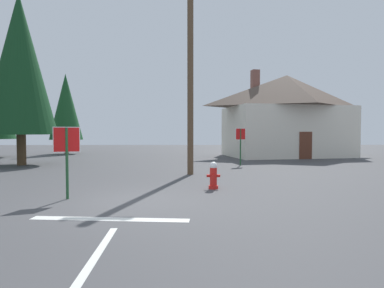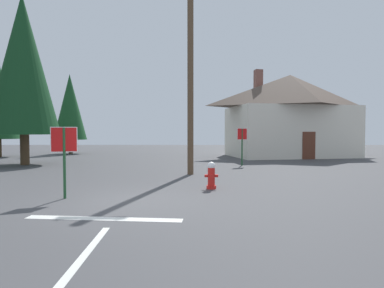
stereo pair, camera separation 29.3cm
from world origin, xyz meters
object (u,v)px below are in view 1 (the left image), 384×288
(house, at_px, (286,114))
(pine_tree_short_left, at_px, (20,64))
(pine_tree_tall_left, at_px, (66,107))
(fire_hydrant, at_px, (213,175))
(utility_pole, at_px, (190,68))
(stop_sign_near, at_px, (67,148))
(stop_sign_far, at_px, (240,139))

(house, xyz_separation_m, pine_tree_short_left, (-18.04, -6.69, 2.58))
(pine_tree_short_left, bearing_deg, pine_tree_tall_left, 95.87)
(fire_hydrant, distance_m, utility_pole, 5.89)
(stop_sign_near, distance_m, stop_sign_far, 11.47)
(fire_hydrant, relative_size, pine_tree_short_left, 0.09)
(pine_tree_short_left, bearing_deg, fire_hydrant, -36.97)
(stop_sign_far, bearing_deg, fire_hydrant, -106.51)
(stop_sign_far, height_order, pine_tree_tall_left, pine_tree_tall_left)
(stop_sign_near, relative_size, utility_pole, 0.22)
(house, bearing_deg, pine_tree_tall_left, 170.70)
(house, relative_size, pine_tree_short_left, 1.08)
(house, bearing_deg, fire_hydrant, -116.18)
(stop_sign_near, distance_m, house, 20.25)
(stop_sign_far, bearing_deg, pine_tree_short_left, 178.17)
(fire_hydrant, xyz_separation_m, house, (7.28, 14.80, 2.97))
(stop_sign_near, height_order, fire_hydrant, stop_sign_near)
(fire_hydrant, distance_m, pine_tree_short_left, 14.57)
(fire_hydrant, bearing_deg, pine_tree_tall_left, 123.32)
(utility_pole, distance_m, stop_sign_far, 6.00)
(house, bearing_deg, pine_tree_short_left, -159.66)
(utility_pole, distance_m, pine_tree_short_left, 10.98)
(stop_sign_near, distance_m, pine_tree_tall_left, 21.03)
(stop_sign_near, bearing_deg, house, 54.44)
(stop_sign_near, xyz_separation_m, stop_sign_far, (6.73, 9.29, 0.04))
(pine_tree_tall_left, bearing_deg, house, -9.30)
(pine_tree_tall_left, xyz_separation_m, pine_tree_short_left, (1.01, -9.81, 1.75))
(house, relative_size, pine_tree_tall_left, 1.52)
(fire_hydrant, bearing_deg, pine_tree_short_left, 143.03)
(fire_hydrant, bearing_deg, utility_pole, 101.19)
(stop_sign_far, height_order, pine_tree_short_left, pine_tree_short_left)
(pine_tree_short_left, bearing_deg, utility_pole, -23.44)
(stop_sign_near, bearing_deg, pine_tree_short_left, 123.05)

